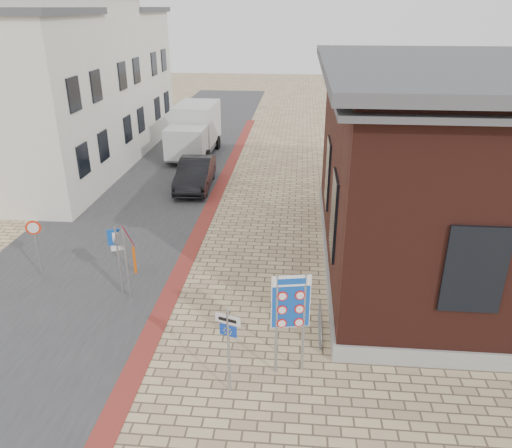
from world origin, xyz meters
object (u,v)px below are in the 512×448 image
at_px(essen_sign, 228,339).
at_px(sedan, 195,174).
at_px(parking_sign, 118,250).
at_px(bollard, 134,259).
at_px(border_sign, 291,304).
at_px(box_truck, 194,130).

bearing_deg(essen_sign, sedan, 122.24).
height_order(sedan, parking_sign, parking_sign).
bearing_deg(sedan, essen_sign, -78.00).
bearing_deg(sedan, bollard, -94.47).
bearing_deg(border_sign, box_truck, 97.29).
relative_size(box_truck, bollard, 5.38).
height_order(box_truck, essen_sign, box_truck).
distance_m(box_truck, essen_sign, 20.65).
bearing_deg(sedan, parking_sign, -94.22).
relative_size(essen_sign, bollard, 2.11).
xyz_separation_m(essen_sign, parking_sign, (-3.96, 3.98, 0.09)).
xyz_separation_m(parking_sign, bollard, (0.00, 1.33, -1.03)).
distance_m(sedan, box_truck, 6.13).
bearing_deg(bollard, essen_sign, -53.29).
relative_size(parking_sign, bollard, 2.18).
distance_m(essen_sign, bollard, 6.69).
bearing_deg(box_truck, bollard, -85.17).
height_order(border_sign, bollard, border_sign).
xyz_separation_m(essen_sign, bollard, (-3.96, 5.31, -0.93)).
xyz_separation_m(border_sign, essen_sign, (-1.37, -0.81, -0.49)).
height_order(box_truck, bollard, box_truck).
distance_m(box_truck, parking_sign, 16.12).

